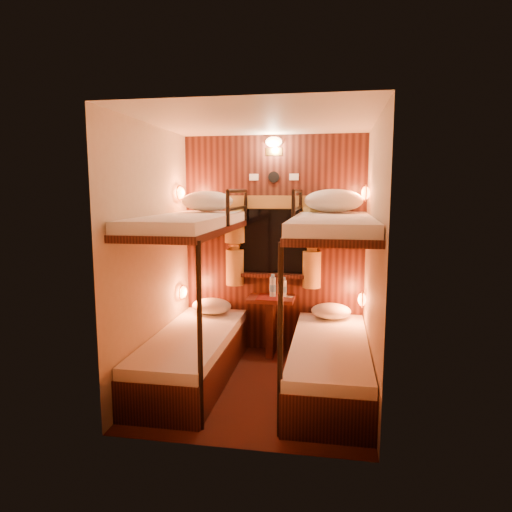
% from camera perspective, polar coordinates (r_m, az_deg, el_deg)
% --- Properties ---
extents(floor, '(2.10, 2.10, 0.00)m').
position_cam_1_polar(floor, '(4.41, 0.27, -15.96)').
color(floor, black).
rests_on(floor, ground).
extents(ceiling, '(2.10, 2.10, 0.00)m').
position_cam_1_polar(ceiling, '(4.07, 0.30, 16.59)').
color(ceiling, silver).
rests_on(ceiling, wall_back).
extents(wall_back, '(2.40, 0.00, 2.40)m').
position_cam_1_polar(wall_back, '(5.10, 2.24, 1.37)').
color(wall_back, '#C6B293').
rests_on(wall_back, floor).
extents(wall_front, '(2.40, 0.00, 2.40)m').
position_cam_1_polar(wall_front, '(3.06, -2.98, -3.26)').
color(wall_front, '#C6B293').
rests_on(wall_front, floor).
extents(wall_left, '(0.00, 2.40, 2.40)m').
position_cam_1_polar(wall_left, '(4.35, -12.82, -0.02)').
color(wall_left, '#C6B293').
rests_on(wall_left, floor).
extents(wall_right, '(0.00, 2.40, 2.40)m').
position_cam_1_polar(wall_right, '(4.03, 14.45, -0.71)').
color(wall_right, '#C6B293').
rests_on(wall_right, floor).
extents(back_panel, '(2.00, 0.03, 2.40)m').
position_cam_1_polar(back_panel, '(5.09, 2.22, 1.35)').
color(back_panel, black).
rests_on(back_panel, floor).
extents(bunk_left, '(0.72, 1.90, 1.82)m').
position_cam_1_polar(bunk_left, '(4.43, -7.95, -8.25)').
color(bunk_left, black).
rests_on(bunk_left, floor).
extents(bunk_right, '(0.72, 1.90, 1.82)m').
position_cam_1_polar(bunk_right, '(4.23, 9.24, -9.07)').
color(bunk_right, black).
rests_on(bunk_right, floor).
extents(window, '(1.00, 0.12, 0.79)m').
position_cam_1_polar(window, '(5.06, 2.17, 1.10)').
color(window, black).
rests_on(window, back_panel).
extents(curtains, '(1.10, 0.22, 1.00)m').
position_cam_1_polar(curtains, '(5.02, 2.12, 1.99)').
color(curtains, olive).
rests_on(curtains, back_panel).
extents(back_fixtures, '(0.54, 0.09, 0.48)m').
position_cam_1_polar(back_fixtures, '(5.03, 2.23, 13.21)').
color(back_fixtures, black).
rests_on(back_fixtures, back_panel).
extents(reading_lamps, '(2.00, 0.20, 1.25)m').
position_cam_1_polar(reading_lamps, '(4.75, 1.68, 1.36)').
color(reading_lamps, orange).
rests_on(reading_lamps, wall_left).
extents(table, '(0.50, 0.34, 0.66)m').
position_cam_1_polar(table, '(5.06, 1.89, -7.75)').
color(table, '#511512').
rests_on(table, floor).
extents(bottle_left, '(0.07, 0.07, 0.25)m').
position_cam_1_polar(bottle_left, '(5.01, 2.11, -3.88)').
color(bottle_left, '#99BFE5').
rests_on(bottle_left, table).
extents(bottle_right, '(0.06, 0.06, 0.22)m').
position_cam_1_polar(bottle_right, '(5.01, 3.51, -4.06)').
color(bottle_right, '#99BFE5').
rests_on(bottle_right, table).
extents(sachet_a, '(0.09, 0.08, 0.01)m').
position_cam_1_polar(sachet_a, '(5.02, 4.16, -5.10)').
color(sachet_a, silver).
rests_on(sachet_a, table).
extents(sachet_b, '(0.07, 0.06, 0.00)m').
position_cam_1_polar(sachet_b, '(5.06, 3.61, -4.99)').
color(sachet_b, silver).
rests_on(sachet_b, table).
extents(pillow_lower_left, '(0.44, 0.31, 0.17)m').
position_cam_1_polar(pillow_lower_left, '(5.08, -5.56, -6.25)').
color(pillow_lower_left, silver).
rests_on(pillow_lower_left, bunk_left).
extents(pillow_lower_right, '(0.42, 0.30, 0.17)m').
position_cam_1_polar(pillow_lower_right, '(4.93, 9.36, -6.80)').
color(pillow_lower_right, silver).
rests_on(pillow_lower_right, bunk_right).
extents(pillow_upper_left, '(0.54, 0.39, 0.21)m').
position_cam_1_polar(pillow_upper_left, '(4.82, -6.09, 6.82)').
color(pillow_upper_left, silver).
rests_on(pillow_upper_left, bunk_left).
extents(pillow_upper_right, '(0.59, 0.42, 0.23)m').
position_cam_1_polar(pillow_upper_right, '(4.69, 9.68, 6.84)').
color(pillow_upper_right, silver).
rests_on(pillow_upper_right, bunk_right).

